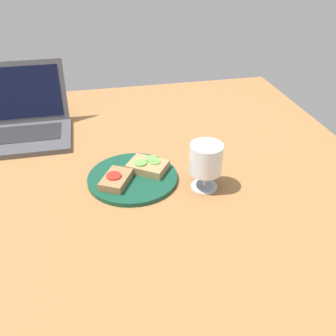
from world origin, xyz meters
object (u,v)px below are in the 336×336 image
Objects in this scene: sandwich_with_tomato at (116,179)px; laptop at (14,124)px; plate at (133,178)px; sandwich_with_cucumber at (148,166)px; wine_glass at (206,160)px.

laptop is at bearing 129.55° from sandwich_with_tomato.
laptop is (-34.79, 34.06, 3.79)cm from plate.
sandwich_with_tomato is (-4.72, -2.37, 1.77)cm from plate.
sandwich_with_cucumber is 50.65cm from laptop.
sandwich_with_cucumber is at bearing 26.83° from sandwich_with_tomato.
sandwich_with_cucumber is at bearing 27.03° from plate.
wine_glass is at bearing -35.48° from sandwich_with_cucumber.
laptop reaches higher than plate.
wine_glass is 67.75cm from laptop.
sandwich_with_tomato is (-9.41, -4.76, -0.12)cm from sandwich_with_cucumber.
wine_glass reaches higher than sandwich_with_tomato.
sandwich_with_tomato is 0.33× the size of laptop.
plate is 0.70× the size of laptop.
laptop reaches higher than wine_glass.
sandwich_with_cucumber is 1.00× the size of wine_glass.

